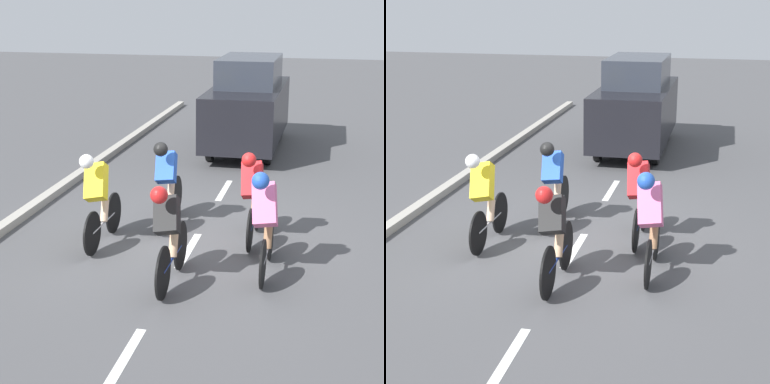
% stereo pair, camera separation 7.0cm
% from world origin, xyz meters
% --- Properties ---
extents(ground_plane, '(60.00, 60.00, 0.00)m').
position_xyz_m(ground_plane, '(0.00, 0.00, 0.00)').
color(ground_plane, '#4C4C4F').
extents(lane_stripe_near, '(0.12, 1.40, 0.01)m').
position_xyz_m(lane_stripe_near, '(0.00, 3.45, 0.00)').
color(lane_stripe_near, white).
rests_on(lane_stripe_near, ground).
extents(lane_stripe_mid, '(0.12, 1.40, 0.01)m').
position_xyz_m(lane_stripe_mid, '(0.00, 0.25, 0.00)').
color(lane_stripe_mid, white).
rests_on(lane_stripe_mid, ground).
extents(lane_stripe_far, '(0.12, 1.40, 0.01)m').
position_xyz_m(lane_stripe_far, '(0.00, -2.95, 0.00)').
color(lane_stripe_far, white).
rests_on(lane_stripe_far, ground).
extents(curb, '(0.20, 25.54, 0.14)m').
position_xyz_m(curb, '(3.20, 0.25, 0.07)').
color(curb, '#A8A399').
rests_on(curb, ground).
extents(cyclist_black, '(0.40, 1.68, 1.48)m').
position_xyz_m(cyclist_black, '(-0.01, 1.51, 0.77)').
color(cyclist_black, black).
rests_on(cyclist_black, ground).
extents(cyclist_blue, '(0.38, 1.68, 1.51)m').
position_xyz_m(cyclist_blue, '(0.60, -0.75, 0.80)').
color(cyclist_blue, black).
rests_on(cyclist_blue, ground).
extents(cyclist_pink, '(0.40, 1.67, 1.57)m').
position_xyz_m(cyclist_pink, '(-1.23, 0.90, 0.84)').
color(cyclist_pink, black).
rests_on(cyclist_pink, ground).
extents(cyclist_red, '(0.38, 1.64, 1.52)m').
position_xyz_m(cyclist_red, '(-0.90, -0.32, 0.80)').
color(cyclist_red, black).
rests_on(cyclist_red, ground).
extents(cyclist_yellow, '(0.42, 1.65, 1.53)m').
position_xyz_m(cyclist_yellow, '(1.42, 0.33, 0.80)').
color(cyclist_yellow, black).
rests_on(cyclist_yellow, ground).
extents(support_car, '(1.70, 4.32, 2.30)m').
position_xyz_m(support_car, '(0.04, -6.56, 1.14)').
color(support_car, black).
rests_on(support_car, ground).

